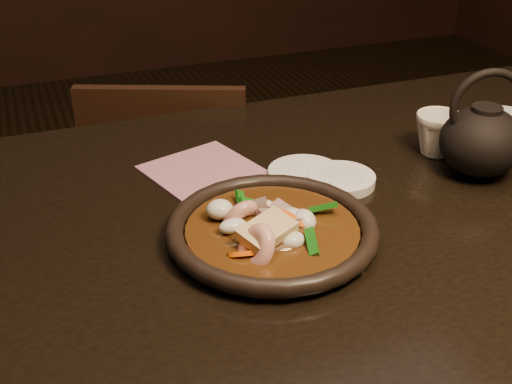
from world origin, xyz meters
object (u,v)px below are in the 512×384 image
object	(u,v)px
table	(357,248)
plate	(272,231)
chair	(176,212)
teapot	(482,138)
tea_cup	(438,133)

from	to	relation	value
table	plate	world-z (taller)	plate
table	chair	bearing A→B (deg)	102.88
table	teapot	size ratio (longest dim) A/B	9.20
chair	teapot	distance (m)	0.79
teapot	chair	bearing A→B (deg)	138.31
chair	plate	bearing A→B (deg)	110.83
chair	plate	world-z (taller)	chair
tea_cup	teapot	bearing A→B (deg)	-79.86
table	chair	world-z (taller)	chair
plate	teapot	size ratio (longest dim) A/B	1.65
teapot	plate	bearing A→B (deg)	-154.25
chair	tea_cup	world-z (taller)	tea_cup
chair	tea_cup	distance (m)	0.71
table	tea_cup	xyz separation A→B (m)	(0.20, 0.11, 0.12)
plate	table	bearing A→B (deg)	13.86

